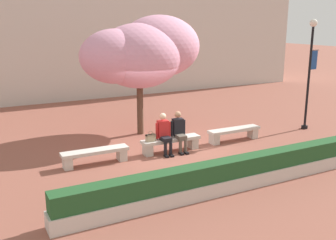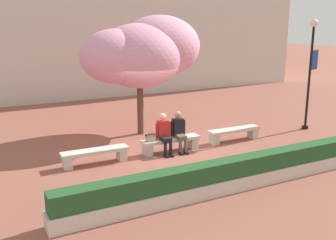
{
  "view_description": "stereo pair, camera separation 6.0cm",
  "coord_description": "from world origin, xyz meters",
  "px_view_note": "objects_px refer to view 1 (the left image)",
  "views": [
    {
      "loc": [
        -5.67,
        -10.58,
        4.07
      ],
      "look_at": [
        0.0,
        0.2,
        1.0
      ],
      "focal_mm": 42.0,
      "sensor_mm": 36.0,
      "label": 1
    },
    {
      "loc": [
        -5.61,
        -10.61,
        4.07
      ],
      "look_at": [
        0.0,
        0.2,
        1.0
      ],
      "focal_mm": 42.0,
      "sensor_mm": 36.0,
      "label": 2
    }
  ],
  "objects_px": {
    "cherry_tree_main": "(142,52)",
    "lamp_post_with_banner": "(310,65)",
    "stone_bench_near_west": "(171,142)",
    "person_seated_left": "(164,132)",
    "handbag": "(151,137)",
    "stone_bench_center": "(234,132)",
    "person_seated_right": "(179,130)",
    "stone_bench_west_end": "(95,154)"
  },
  "relations": [
    {
      "from": "person_seated_left",
      "to": "handbag",
      "type": "relative_size",
      "value": 3.81
    },
    {
      "from": "person_seated_left",
      "to": "handbag",
      "type": "xyz_separation_m",
      "value": [
        -0.45,
        0.04,
        -0.12
      ]
    },
    {
      "from": "person_seated_left",
      "to": "stone_bench_near_west",
      "type": "bearing_deg",
      "value": 11.07
    },
    {
      "from": "cherry_tree_main",
      "to": "lamp_post_with_banner",
      "type": "distance_m",
      "value": 6.31
    },
    {
      "from": "person_seated_left",
      "to": "person_seated_right",
      "type": "xyz_separation_m",
      "value": [
        0.54,
        0.0,
        0.0
      ]
    },
    {
      "from": "stone_bench_west_end",
      "to": "stone_bench_near_west",
      "type": "relative_size",
      "value": 1.0
    },
    {
      "from": "stone_bench_west_end",
      "to": "handbag",
      "type": "height_order",
      "value": "handbag"
    },
    {
      "from": "stone_bench_center",
      "to": "handbag",
      "type": "distance_m",
      "value": 3.23
    },
    {
      "from": "stone_bench_west_end",
      "to": "stone_bench_near_west",
      "type": "bearing_deg",
      "value": 0.0
    },
    {
      "from": "person_seated_left",
      "to": "handbag",
      "type": "height_order",
      "value": "person_seated_left"
    },
    {
      "from": "cherry_tree_main",
      "to": "lamp_post_with_banner",
      "type": "relative_size",
      "value": 1.11
    },
    {
      "from": "stone_bench_center",
      "to": "handbag",
      "type": "xyz_separation_m",
      "value": [
        -3.22,
        -0.01,
        0.27
      ]
    },
    {
      "from": "stone_bench_west_end",
      "to": "cherry_tree_main",
      "type": "xyz_separation_m",
      "value": [
        2.63,
        2.41,
        2.68
      ]
    },
    {
      "from": "handbag",
      "to": "cherry_tree_main",
      "type": "distance_m",
      "value": 3.52
    },
    {
      "from": "stone_bench_west_end",
      "to": "lamp_post_with_banner",
      "type": "height_order",
      "value": "lamp_post_with_banner"
    },
    {
      "from": "stone_bench_near_west",
      "to": "person_seated_left",
      "type": "distance_m",
      "value": 0.48
    },
    {
      "from": "person_seated_right",
      "to": "lamp_post_with_banner",
      "type": "height_order",
      "value": "lamp_post_with_banner"
    },
    {
      "from": "lamp_post_with_banner",
      "to": "stone_bench_near_west",
      "type": "bearing_deg",
      "value": -179.72
    },
    {
      "from": "stone_bench_center",
      "to": "lamp_post_with_banner",
      "type": "xyz_separation_m",
      "value": [
        3.44,
        0.03,
        2.18
      ]
    },
    {
      "from": "stone_bench_west_end",
      "to": "cherry_tree_main",
      "type": "relative_size",
      "value": 0.43
    },
    {
      "from": "stone_bench_near_west",
      "to": "lamp_post_with_banner",
      "type": "relative_size",
      "value": 0.48
    },
    {
      "from": "stone_bench_center",
      "to": "lamp_post_with_banner",
      "type": "bearing_deg",
      "value": 0.48
    },
    {
      "from": "person_seated_left",
      "to": "cherry_tree_main",
      "type": "height_order",
      "value": "cherry_tree_main"
    },
    {
      "from": "stone_bench_west_end",
      "to": "lamp_post_with_banner",
      "type": "relative_size",
      "value": 0.48
    },
    {
      "from": "stone_bench_center",
      "to": "person_seated_right",
      "type": "relative_size",
      "value": 1.53
    },
    {
      "from": "handbag",
      "to": "cherry_tree_main",
      "type": "height_order",
      "value": "cherry_tree_main"
    },
    {
      "from": "stone_bench_center",
      "to": "person_seated_left",
      "type": "distance_m",
      "value": 2.8
    },
    {
      "from": "stone_bench_near_west",
      "to": "handbag",
      "type": "xyz_separation_m",
      "value": [
        -0.72,
        -0.01,
        0.27
      ]
    },
    {
      "from": "handbag",
      "to": "lamp_post_with_banner",
      "type": "relative_size",
      "value": 0.08
    },
    {
      "from": "person_seated_right",
      "to": "handbag",
      "type": "bearing_deg",
      "value": 177.41
    },
    {
      "from": "stone_bench_center",
      "to": "person_seated_left",
      "type": "xyz_separation_m",
      "value": [
        -2.77,
        -0.05,
        0.39
      ]
    },
    {
      "from": "person_seated_left",
      "to": "cherry_tree_main",
      "type": "relative_size",
      "value": 0.28
    },
    {
      "from": "handbag",
      "to": "person_seated_left",
      "type": "bearing_deg",
      "value": -5.69
    },
    {
      "from": "stone_bench_west_end",
      "to": "stone_bench_center",
      "type": "relative_size",
      "value": 1.0
    },
    {
      "from": "stone_bench_west_end",
      "to": "person_seated_right",
      "type": "relative_size",
      "value": 1.53
    },
    {
      "from": "stone_bench_west_end",
      "to": "stone_bench_near_west",
      "type": "distance_m",
      "value": 2.5
    },
    {
      "from": "stone_bench_near_west",
      "to": "lamp_post_with_banner",
      "type": "bearing_deg",
      "value": 0.28
    },
    {
      "from": "stone_bench_center",
      "to": "lamp_post_with_banner",
      "type": "distance_m",
      "value": 4.07
    },
    {
      "from": "stone_bench_near_west",
      "to": "cherry_tree_main",
      "type": "distance_m",
      "value": 3.61
    },
    {
      "from": "stone_bench_west_end",
      "to": "handbag",
      "type": "relative_size",
      "value": 5.82
    },
    {
      "from": "stone_bench_west_end",
      "to": "handbag",
      "type": "xyz_separation_m",
      "value": [
        1.78,
        -0.01,
        0.27
      ]
    },
    {
      "from": "stone_bench_west_end",
      "to": "stone_bench_near_west",
      "type": "xyz_separation_m",
      "value": [
        2.5,
        0.0,
        0.0
      ]
    }
  ]
}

